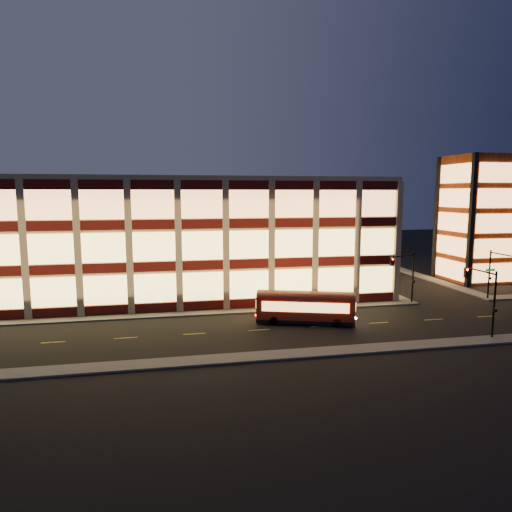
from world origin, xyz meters
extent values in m
plane|color=black|center=(0.00, 0.00, 0.00)|extent=(200.00, 200.00, 0.00)
cube|color=#514F4C|center=(-3.00, 1.00, 0.07)|extent=(54.00, 2.00, 0.15)
cube|color=#514F4C|center=(23.00, 17.00, 0.07)|extent=(2.00, 30.00, 0.15)
cube|color=#514F4C|center=(34.00, 17.00, 0.07)|extent=(2.00, 30.00, 0.15)
cube|color=#514F4C|center=(0.00, -13.00, 0.07)|extent=(100.00, 2.00, 0.15)
cube|color=tan|center=(-3.00, 17.00, 7.00)|extent=(50.00, 30.00, 14.00)
cube|color=tan|center=(-3.00, 17.00, 14.25)|extent=(50.40, 30.40, 0.50)
cube|color=#470C0A|center=(-3.00, 1.88, 0.65)|extent=(50.10, 0.25, 1.00)
cube|color=#F2CD65|center=(-3.00, 1.90, 2.75)|extent=(49.00, 0.20, 3.00)
cube|color=#470C0A|center=(22.12, 17.00, 0.65)|extent=(0.25, 30.10, 1.00)
cube|color=#F2CD65|center=(22.10, 17.00, 2.75)|extent=(0.20, 29.00, 3.00)
cube|color=#470C0A|center=(-3.00, 1.88, 5.05)|extent=(50.10, 0.25, 1.00)
cube|color=#F2CD65|center=(-3.00, 1.90, 7.15)|extent=(49.00, 0.20, 3.00)
cube|color=#470C0A|center=(22.12, 17.00, 5.05)|extent=(0.25, 30.10, 1.00)
cube|color=#F2CD65|center=(22.10, 17.00, 7.15)|extent=(0.20, 29.00, 3.00)
cube|color=#470C0A|center=(-3.00, 1.88, 9.45)|extent=(50.10, 0.25, 1.00)
cube|color=#F2CD65|center=(-3.00, 1.90, 11.55)|extent=(49.00, 0.20, 3.00)
cube|color=#470C0A|center=(22.12, 17.00, 9.45)|extent=(0.25, 30.10, 1.00)
cube|color=#F2CD65|center=(22.10, 17.00, 11.55)|extent=(0.20, 29.00, 3.00)
cube|color=#8C3814|center=(40.00, 12.00, 9.00)|extent=(8.00, 8.00, 18.00)
cube|color=black|center=(36.00, 8.00, 9.00)|extent=(0.60, 0.60, 18.00)
cube|color=black|center=(36.00, 16.00, 9.00)|extent=(0.60, 0.60, 18.00)
cube|color=black|center=(44.00, 16.00, 9.00)|extent=(0.60, 0.60, 18.00)
cube|color=#FDA358|center=(40.00, 7.92, 1.80)|extent=(6.60, 0.16, 2.60)
cube|color=#FDA358|center=(35.92, 12.00, 1.80)|extent=(0.16, 6.60, 2.60)
cube|color=#FDA358|center=(40.00, 7.92, 5.20)|extent=(6.60, 0.16, 2.60)
cube|color=#FDA358|center=(35.92, 12.00, 5.20)|extent=(0.16, 6.60, 2.60)
cube|color=#FDA358|center=(40.00, 7.92, 8.60)|extent=(6.60, 0.16, 2.60)
cube|color=#FDA358|center=(35.92, 12.00, 8.60)|extent=(0.16, 6.60, 2.60)
cube|color=#FDA358|center=(40.00, 7.92, 12.00)|extent=(6.60, 0.16, 2.60)
cube|color=#FDA358|center=(35.92, 12.00, 12.00)|extent=(0.16, 6.60, 2.60)
cube|color=#FDA358|center=(40.00, 7.92, 15.40)|extent=(6.60, 0.16, 2.60)
cube|color=#FDA358|center=(35.92, 12.00, 15.40)|extent=(0.16, 6.60, 2.60)
cylinder|color=black|center=(23.50, 0.80, 3.00)|extent=(0.18, 0.18, 6.00)
cylinder|color=black|center=(21.75, 0.05, 5.70)|extent=(3.56, 1.63, 0.14)
cube|color=black|center=(20.00, -0.70, 5.20)|extent=(0.32, 0.32, 0.95)
sphere|color=#FF0C05|center=(20.00, -0.88, 5.50)|extent=(0.20, 0.20, 0.20)
cube|color=black|center=(23.50, 0.60, 2.60)|extent=(0.25, 0.18, 0.28)
cylinder|color=black|center=(33.50, 0.80, 3.00)|extent=(0.18, 0.18, 6.00)
cylinder|color=black|center=(33.50, -1.20, 5.70)|extent=(0.14, 4.00, 0.14)
cube|color=black|center=(33.50, 0.60, 2.60)|extent=(0.25, 0.18, 0.28)
cube|color=#0C7226|center=(33.50, 0.65, 3.60)|extent=(1.20, 0.06, 0.28)
cylinder|color=black|center=(23.50, -12.50, 3.00)|extent=(0.18, 0.18, 6.00)
cylinder|color=black|center=(23.50, -10.50, 5.70)|extent=(0.14, 4.00, 0.14)
cube|color=black|center=(23.50, -8.50, 5.20)|extent=(0.32, 0.32, 0.95)
sphere|color=#FF0C05|center=(23.50, -8.68, 5.50)|extent=(0.20, 0.20, 0.20)
cube|color=black|center=(23.50, -12.70, 2.60)|extent=(0.25, 0.18, 0.28)
cube|color=#981E08|center=(8.91, -4.60, 1.60)|extent=(9.68, 5.16, 2.17)
cube|color=black|center=(8.91, -4.60, 0.33)|extent=(9.68, 5.16, 0.33)
cylinder|color=black|center=(5.72, -4.65, 0.42)|extent=(0.89, 0.53, 0.85)
cylinder|color=black|center=(6.36, -2.68, 0.42)|extent=(0.89, 0.53, 0.85)
cylinder|color=black|center=(11.45, -6.52, 0.42)|extent=(0.89, 0.53, 0.85)
cylinder|color=black|center=(12.09, -4.56, 0.42)|extent=(0.89, 0.53, 0.85)
cube|color=#FDA358|center=(8.53, -5.75, 1.88)|extent=(7.89, 2.63, 0.94)
cube|color=#FDA358|center=(9.28, -3.46, 1.88)|extent=(7.89, 2.63, 0.94)
camera|label=1|loc=(-4.38, -46.26, 12.62)|focal=32.00mm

